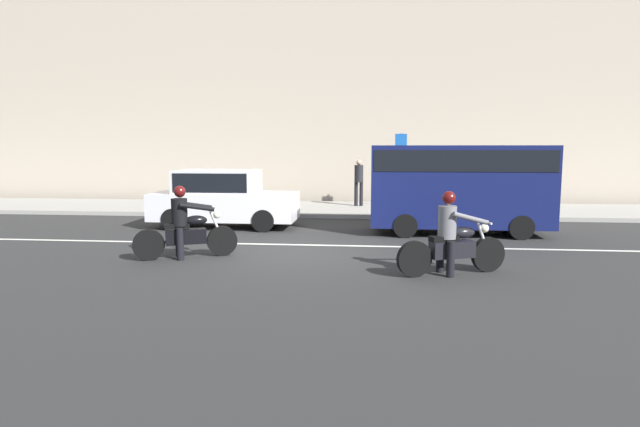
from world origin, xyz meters
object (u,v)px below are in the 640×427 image
parked_sedan_white (222,198)px  parked_van_navy (459,183)px  motorcycle_with_rider_gray (452,241)px  pedestrian_bystander (359,179)px  motorcycle_with_rider_black_leather (185,229)px  street_sign_post (401,163)px

parked_sedan_white → parked_van_navy: parked_van_navy is taller
motorcycle_with_rider_gray → parked_sedan_white: bearing=138.1°
pedestrian_bystander → parked_van_navy: bearing=-62.0°
motorcycle_with_rider_gray → parked_van_navy: 5.04m
motorcycle_with_rider_gray → pedestrian_bystander: size_ratio=1.18×
motorcycle_with_rider_black_leather → pedestrian_bystander: (3.45, 9.47, 0.54)m
motorcycle_with_rider_gray → street_sign_post: bearing=92.7°
motorcycle_with_rider_black_leather → motorcycle_with_rider_gray: motorcycle_with_rider_gray is taller
street_sign_post → pedestrian_bystander: 1.70m
motorcycle_with_rider_gray → pedestrian_bystander: (-2.06, 10.39, 0.55)m
motorcycle_with_rider_gray → street_sign_post: size_ratio=0.76×
parked_van_navy → street_sign_post: bearing=104.0°
motorcycle_with_rider_black_leather → street_sign_post: (5.03, 9.35, 1.17)m
motorcycle_with_rider_black_leather → motorcycle_with_rider_gray: (5.51, -0.91, -0.00)m
parked_sedan_white → parked_van_navy: size_ratio=0.89×
motorcycle_with_rider_black_leather → parked_sedan_white: size_ratio=0.48×
motorcycle_with_rider_black_leather → parked_van_navy: (6.37, 3.99, 0.77)m
parked_van_navy → street_sign_post: street_sign_post is taller
parked_sedan_white → pedestrian_bystander: bearing=51.8°
motorcycle_with_rider_black_leather → parked_sedan_white: bearing=96.1°
motorcycle_with_rider_black_leather → street_sign_post: size_ratio=0.74×
parked_sedan_white → parked_van_navy: (6.85, -0.48, 0.53)m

